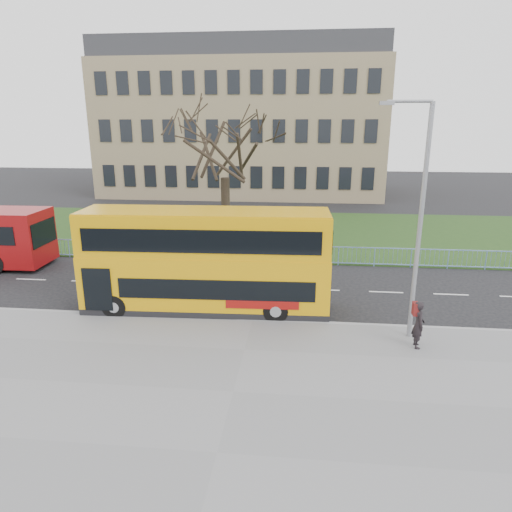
{
  "coord_description": "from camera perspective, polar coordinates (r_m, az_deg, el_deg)",
  "views": [
    {
      "loc": [
        1.89,
        -18.49,
        7.81
      ],
      "look_at": [
        -0.12,
        1.0,
        2.06
      ],
      "focal_mm": 32.0,
      "sensor_mm": 36.0,
      "label": 1
    }
  ],
  "objects": [
    {
      "name": "pedestrian",
      "position": [
        17.19,
        19.65,
        -8.07
      ],
      "size": [
        0.42,
        0.63,
        1.72
      ],
      "primitive_type": "imported",
      "rotation": [
        0.0,
        0.0,
        1.58
      ],
      "color": "black",
      "rests_on": "pavement"
    },
    {
      "name": "street_lamp",
      "position": [
        16.85,
        19.59,
        4.86
      ],
      "size": [
        1.78,
        0.2,
        8.4
      ],
      "rotation": [
        0.0,
        0.0,
        0.01
      ],
      "color": "gray",
      "rests_on": "pavement"
    },
    {
      "name": "grass_verge",
      "position": [
        33.75,
        2.52,
        3.03
      ],
      "size": [
        80.0,
        15.4,
        0.08
      ],
      "primitive_type": "cube",
      "color": "#1E3C15",
      "rests_on": "ground"
    },
    {
      "name": "yellow_bus",
      "position": [
        19.24,
        -6.31,
        -0.35
      ],
      "size": [
        10.36,
        2.81,
        4.31
      ],
      "rotation": [
        0.0,
        0.0,
        0.04
      ],
      "color": "#DF9E09",
      "rests_on": "ground"
    },
    {
      "name": "kerb",
      "position": [
        18.72,
        -0.44,
        -8.07
      ],
      "size": [
        80.0,
        0.2,
        0.14
      ],
      "primitive_type": "cube",
      "color": "gray",
      "rests_on": "ground"
    },
    {
      "name": "bare_tree",
      "position": [
        29.01,
        -3.92,
        11.4
      ],
      "size": [
        7.33,
        7.33,
        10.48
      ],
      "primitive_type": null,
      "color": "black",
      "rests_on": "grass_verge"
    },
    {
      "name": "pavement",
      "position": [
        14.19,
        -2.86,
        -16.77
      ],
      "size": [
        80.0,
        10.5,
        0.12
      ],
      "primitive_type": "cube",
      "color": "slate",
      "rests_on": "ground"
    },
    {
      "name": "civic_building",
      "position": [
        53.94,
        -1.51,
        15.5
      ],
      "size": [
        30.0,
        15.0,
        14.0
      ],
      "primitive_type": "cube",
      "color": "#8E7B5A",
      "rests_on": "ground"
    },
    {
      "name": "guard_railing",
      "position": [
        26.19,
        1.51,
        0.26
      ],
      "size": [
        40.0,
        0.12,
        1.1
      ],
      "primitive_type": null,
      "color": "#7CA2DD",
      "rests_on": "ground"
    },
    {
      "name": "ground",
      "position": [
        20.16,
        0.04,
        -6.44
      ],
      "size": [
        120.0,
        120.0,
        0.0
      ],
      "primitive_type": "plane",
      "color": "black",
      "rests_on": "ground"
    }
  ]
}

